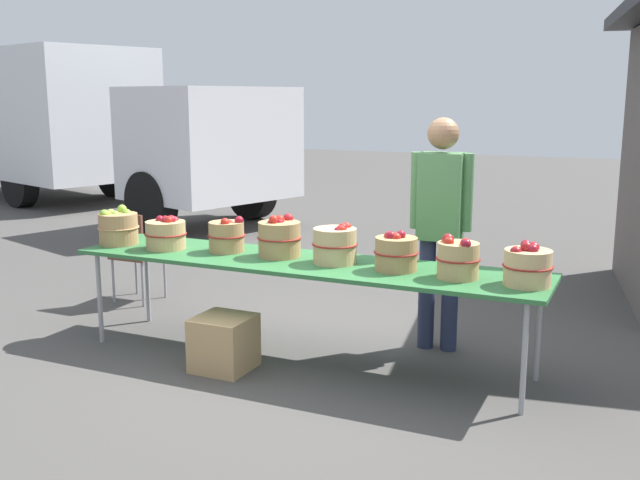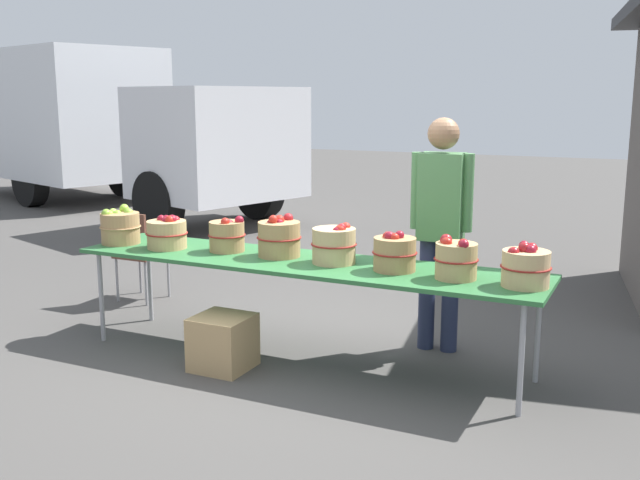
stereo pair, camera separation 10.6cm
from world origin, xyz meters
name	(u,v)px [view 2 (the right image)]	position (x,y,z in m)	size (l,w,h in m)	color
ground_plane	(303,359)	(0.00, 0.00, 0.00)	(40.00, 40.00, 0.00)	#474442
market_table	(302,265)	(0.00, 0.00, 0.72)	(3.50, 0.76, 0.75)	#2D6B38
apple_basket_green_0	(120,226)	(-1.61, -0.06, 0.89)	(0.33, 0.33, 0.31)	#A87F51
apple_basket_red_0	(167,233)	(-1.16, -0.05, 0.87)	(0.33, 0.33, 0.27)	tan
apple_basket_red_1	(227,235)	(-0.67, 0.05, 0.87)	(0.29, 0.29, 0.28)	#A87F51
apple_basket_red_2	(279,238)	(-0.22, 0.07, 0.89)	(0.33, 0.33, 0.32)	#A87F51
apple_basket_red_3	(334,245)	(0.24, 0.04, 0.88)	(0.33, 0.33, 0.29)	tan
apple_basket_red_4	(395,252)	(0.70, 0.01, 0.88)	(0.31, 0.31, 0.28)	#A87F51
apple_basket_red_5	(456,259)	(1.14, -0.04, 0.88)	(0.29, 0.29, 0.29)	tan
apple_basket_red_6	(526,267)	(1.58, -0.04, 0.88)	(0.31, 0.31, 0.28)	tan
vendor_adult	(441,216)	(0.83, 0.66, 1.04)	(0.47, 0.25, 1.77)	#262D4C
box_truck	(90,121)	(-7.09, 5.57, 1.49)	(7.99, 4.42, 2.75)	silver
folding_chair	(137,249)	(-2.13, 0.75, 0.51)	(0.40, 0.40, 0.86)	brown
produce_crate	(223,342)	(-0.43, -0.40, 0.19)	(0.39, 0.39, 0.39)	tan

